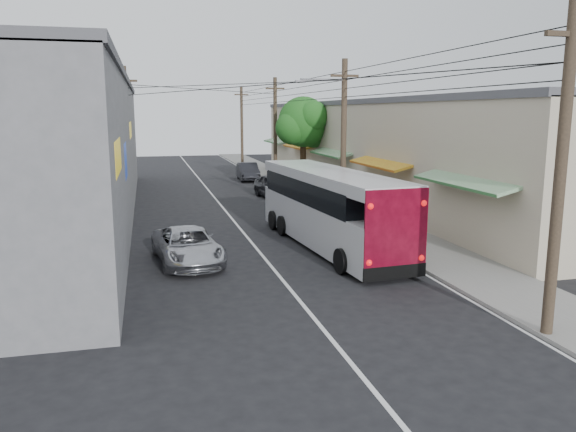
# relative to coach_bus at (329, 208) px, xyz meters

# --- Properties ---
(ground) EXTENTS (120.00, 120.00, 0.00)m
(ground) POSITION_rel_coach_bus_xyz_m (-2.96, -8.42, -1.63)
(ground) COLOR black
(ground) RESTS_ON ground
(sidewalk) EXTENTS (3.00, 80.00, 0.12)m
(sidewalk) POSITION_rel_coach_bus_xyz_m (3.54, 11.58, -1.57)
(sidewalk) COLOR slate
(sidewalk) RESTS_ON ground
(building_right) EXTENTS (7.09, 40.00, 6.25)m
(building_right) POSITION_rel_coach_bus_xyz_m (8.03, 13.58, 1.52)
(building_right) COLOR #B9AA93
(building_right) RESTS_ON ground
(building_left) EXTENTS (7.20, 36.00, 7.25)m
(building_left) POSITION_rel_coach_bus_xyz_m (-11.45, 9.58, 2.02)
(building_left) COLOR slate
(building_left) RESTS_ON ground
(utility_poles) EXTENTS (11.80, 45.28, 8.00)m
(utility_poles) POSITION_rel_coach_bus_xyz_m (0.17, 11.91, 2.49)
(utility_poles) COLOR #473828
(utility_poles) RESTS_ON ground
(street_tree) EXTENTS (4.40, 4.00, 6.60)m
(street_tree) POSITION_rel_coach_bus_xyz_m (3.92, 17.60, 3.04)
(street_tree) COLOR #3F2B19
(street_tree) RESTS_ON ground
(coach_bus) EXTENTS (3.22, 11.10, 3.16)m
(coach_bus) POSITION_rel_coach_bus_xyz_m (0.00, 0.00, 0.00)
(coach_bus) COLOR silver
(coach_bus) RESTS_ON ground
(jeepney) EXTENTS (2.63, 4.84, 1.29)m
(jeepney) POSITION_rel_coach_bus_xyz_m (-5.83, -1.21, -0.99)
(jeepney) COLOR #B4B5BB
(jeepney) RESTS_ON ground
(parked_suv) EXTENTS (2.70, 5.69, 1.60)m
(parked_suv) POSITION_rel_coach_bus_xyz_m (0.94, 6.06, -0.83)
(parked_suv) COLOR #9B9AA2
(parked_suv) RESTS_ON ground
(parked_car_mid) EXTENTS (2.37, 4.72, 1.54)m
(parked_car_mid) POSITION_rel_coach_bus_xyz_m (0.84, 13.47, -0.86)
(parked_car_mid) COLOR black
(parked_car_mid) RESTS_ON ground
(parked_car_far) EXTENTS (1.72, 4.40, 1.43)m
(parked_car_far) POSITION_rel_coach_bus_xyz_m (0.84, 23.53, -0.92)
(parked_car_far) COLOR black
(parked_car_far) RESTS_ON ground
(pedestrian_near) EXTENTS (0.73, 0.63, 1.69)m
(pedestrian_near) POSITION_rel_coach_bus_xyz_m (4.64, 2.23, -0.67)
(pedestrian_near) COLOR #BF6582
(pedestrian_near) RESTS_ON sidewalk
(pedestrian_far) EXTENTS (0.83, 0.68, 1.58)m
(pedestrian_far) POSITION_rel_coach_bus_xyz_m (3.20, 6.54, -0.72)
(pedestrian_far) COLOR #9BC2E2
(pedestrian_far) RESTS_ON sidewalk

